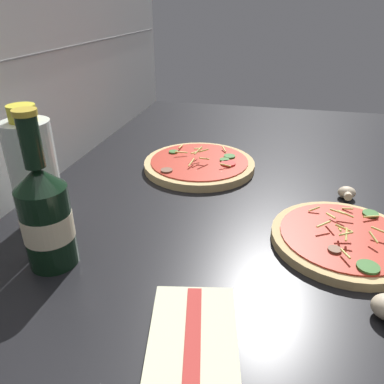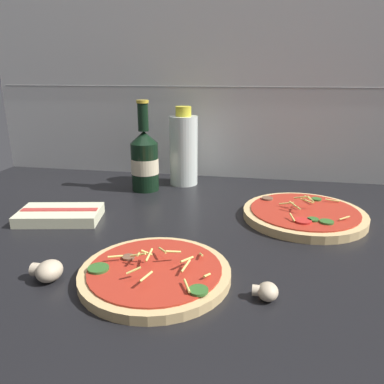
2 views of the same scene
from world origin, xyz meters
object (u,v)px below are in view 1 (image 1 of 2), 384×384
beer_bottle (46,215)px  oil_bottle (35,175)px  dish_towel (193,346)px  pizza_far (199,164)px  pizza_near (344,239)px  mushroom_right (347,193)px

beer_bottle → oil_bottle: (9.42, 7.76, 1.68)cm
dish_towel → pizza_far: bearing=11.3°
pizza_far → pizza_near: bearing=-130.2°
pizza_far → oil_bottle: 40.60cm
pizza_far → oil_bottle: oil_bottle is taller
beer_bottle → dish_towel: beer_bottle is taller
oil_bottle → mushroom_right: bearing=-66.8°
pizza_near → beer_bottle: size_ratio=0.99×
pizza_near → oil_bottle: (-6.36, 53.44, 9.45)cm
oil_bottle → pizza_far: bearing=-34.6°
mushroom_right → dish_towel: 50.96cm
oil_bottle → mushroom_right: oil_bottle is taller
pizza_far → oil_bottle: size_ratio=1.21×
pizza_near → pizza_far: size_ratio=0.90×
pizza_near → mushroom_right: bearing=-8.6°
pizza_near → dish_towel: pizza_near is taller
pizza_near → oil_bottle: oil_bottle is taller
beer_bottle → mushroom_right: size_ratio=6.49×
pizza_near → beer_bottle: bearing=109.1°
pizza_far → beer_bottle: size_ratio=1.10×
oil_bottle → mushroom_right: 61.71cm
oil_bottle → dish_towel: 40.68cm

